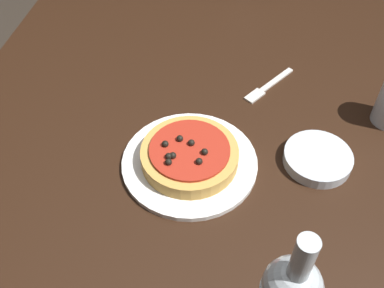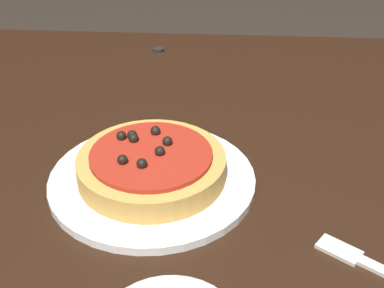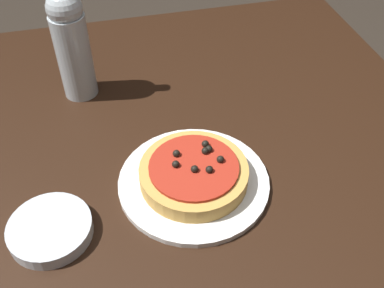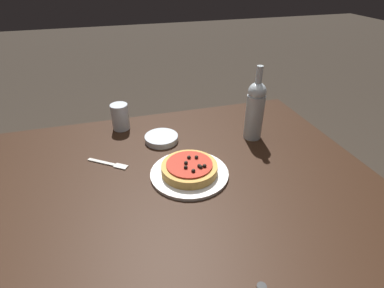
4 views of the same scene
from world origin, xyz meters
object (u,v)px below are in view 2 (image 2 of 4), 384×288
Objects in this scene: fork at (378,268)px; bottle_cap at (158,49)px; pizza at (151,165)px; dining_table at (231,213)px; dinner_plate at (152,180)px.

fork is 0.69m from bottle_cap.
fork is (-0.27, 0.15, -0.03)m from pizza.
fork is at bearing 133.66° from dining_table.
dining_table is 0.48m from bottle_cap.
bottle_cap is (0.16, -0.45, 0.07)m from dining_table.
dinner_plate reaches higher than bottle_cap.
fork is at bearing 117.49° from bottle_cap.
dining_table is at bearing -168.13° from pizza.
dinner_plate is at bearing 12.00° from dining_table.
bottle_cap is at bearing -84.34° from pizza.
fork is 6.21× the size of bottle_cap.
pizza is (0.11, 0.02, 0.10)m from dining_table.
dining_table is at bearing 109.56° from bottle_cap.
fork is (-0.27, 0.15, -0.00)m from dinner_plate.
dinner_plate is at bearing 134.67° from pizza.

